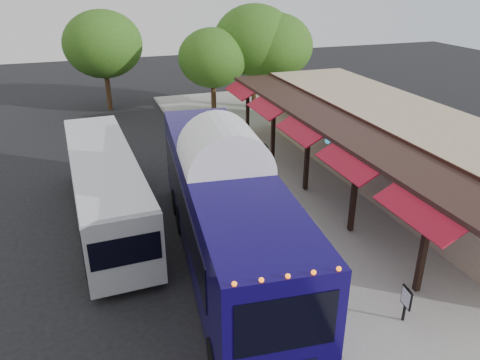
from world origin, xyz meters
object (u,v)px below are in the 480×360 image
object	(u,v)px
city_bus	(105,185)
sign_board	(406,299)
coach_bus	(225,208)
ped_a	(239,178)
ped_c	(231,152)
ped_b	(297,228)
ped_d	(263,158)

from	to	relation	value
city_bus	sign_board	bearing A→B (deg)	-52.60
coach_bus	sign_board	size ratio (longest dim) A/B	11.76
ped_a	sign_board	bearing A→B (deg)	-84.60
ped_a	ped_c	xyz separation A→B (m)	(0.86, 3.76, -0.20)
ped_c	ped_a	bearing A→B (deg)	60.07
city_bus	sign_board	world-z (taller)	city_bus
coach_bus	sign_board	distance (m)	6.29
ped_b	ped_d	size ratio (longest dim) A/B	1.09
ped_d	coach_bus	bearing A→B (deg)	86.03
coach_bus	ped_d	world-z (taller)	coach_bus
coach_bus	sign_board	xyz separation A→B (m)	(3.99, -4.67, -1.33)
city_bus	ped_c	size ratio (longest dim) A/B	7.17
ped_c	sign_board	distance (m)	13.04
coach_bus	ped_a	xyz separation A→B (m)	(2.05, 4.56, -1.11)
city_bus	ped_b	distance (m)	7.86
city_bus	ped_a	world-z (taller)	city_bus
ped_d	ped_b	bearing A→B (deg)	105.01
ped_a	ped_b	distance (m)	4.70
coach_bus	ped_b	bearing A→B (deg)	3.48
ped_a	city_bus	bearing A→B (deg)	173.99
coach_bus	ped_d	xyz separation A→B (m)	(4.16, 7.02, -1.32)
coach_bus	city_bus	world-z (taller)	coach_bus
ped_b	ped_d	distance (m)	7.26
coach_bus	ped_b	xyz separation A→B (m)	(2.69, -0.09, -1.25)
ped_b	city_bus	bearing A→B (deg)	-24.92
city_bus	ped_a	size ratio (longest dim) A/B	5.67
city_bus	ped_d	distance (m)	8.23
coach_bus	ped_a	world-z (taller)	coach_bus
ped_a	sign_board	size ratio (longest dim) A/B	1.74
ped_d	sign_board	size ratio (longest dim) A/B	1.36
coach_bus	ped_c	world-z (taller)	coach_bus
sign_board	ped_d	bearing A→B (deg)	96.18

